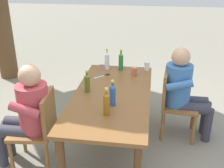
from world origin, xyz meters
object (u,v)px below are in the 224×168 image
at_px(person_in_white_shirt, 184,89).
at_px(bottle_blue, 113,95).
at_px(bottle_green, 121,61).
at_px(table_knife, 103,76).
at_px(cup_white, 147,66).
at_px(bottle_olive, 87,83).
at_px(person_in_plaid_shirt, 27,112).
at_px(backpack_by_near_side, 104,81).
at_px(cup_terracotta, 134,71).
at_px(dining_table, 112,101).
at_px(chair_near_right, 174,100).
at_px(bottle_amber, 107,103).
at_px(chair_far_left, 39,126).
at_px(bottle_clear, 107,60).

relative_size(person_in_white_shirt, bottle_blue, 4.21).
bearing_deg(bottle_green, table_knife, 142.01).
xyz_separation_m(cup_white, table_knife, (-0.30, 0.55, -0.05)).
relative_size(bottle_blue, bottle_olive, 1.08).
distance_m(person_in_plaid_shirt, bottle_blue, 0.91).
xyz_separation_m(bottle_blue, backpack_by_near_side, (1.73, 0.40, -0.62)).
height_order(bottle_blue, cup_terracotta, bottle_blue).
bearing_deg(bottle_olive, dining_table, -93.55).
xyz_separation_m(chair_near_right, bottle_blue, (-0.67, 0.68, 0.36)).
bearing_deg(table_knife, chair_near_right, -95.20).
height_order(bottle_amber, cup_white, bottle_amber).
distance_m(cup_terracotta, backpack_by_near_side, 1.19).
xyz_separation_m(person_in_white_shirt, bottle_olive, (-0.39, 1.12, 0.19)).
bearing_deg(bottle_olive, backpack_by_near_side, 2.79).
xyz_separation_m(bottle_amber, cup_terracotta, (1.04, -0.19, -0.07)).
distance_m(table_knife, backpack_by_near_side, 1.11).
distance_m(cup_terracotta, table_knife, 0.41).
distance_m(dining_table, person_in_white_shirt, 0.93).
distance_m(person_in_white_shirt, backpack_by_near_side, 1.66).
bearing_deg(bottle_blue, cup_terracotta, -10.65).
xyz_separation_m(bottle_amber, table_knife, (0.95, 0.20, -0.12)).
distance_m(chair_far_left, cup_white, 1.65).
bearing_deg(person_in_plaid_shirt, dining_table, -64.18).
bearing_deg(bottle_olive, cup_white, -39.79).
distance_m(person_in_plaid_shirt, cup_terracotta, 1.44).
xyz_separation_m(chair_far_left, cup_terracotta, (0.98, -0.93, 0.29)).
distance_m(bottle_clear, cup_white, 0.55).
distance_m(bottle_blue, backpack_by_near_side, 1.89).
bearing_deg(dining_table, cup_terracotta, -19.23).
bearing_deg(bottle_clear, chair_far_left, 154.67).
bearing_deg(bottle_blue, bottle_amber, 170.99).
height_order(dining_table, chair_far_left, chair_far_left).
bearing_deg(backpack_by_near_side, table_knife, -170.32).
distance_m(bottle_blue, cup_terracotta, 0.87).
bearing_deg(bottle_amber, bottle_green, 0.17).
relative_size(chair_far_left, bottle_amber, 3.10).
xyz_separation_m(bottle_clear, bottle_green, (-0.00, -0.19, 0.00)).
bearing_deg(bottle_clear, table_knife, 178.00).
relative_size(dining_table, bottle_blue, 6.41).
bearing_deg(chair_far_left, table_knife, -31.06).
relative_size(person_in_plaid_shirt, cup_white, 10.14).
xyz_separation_m(bottle_amber, bottle_blue, (0.19, -0.03, -0.00)).
bearing_deg(table_knife, bottle_clear, -2.00).
bearing_deg(person_in_plaid_shirt, chair_far_left, -85.48).
xyz_separation_m(bottle_olive, cup_white, (0.78, -0.65, -0.05)).
distance_m(bottle_olive, table_knife, 0.50).
height_order(dining_table, bottle_blue, bottle_blue).
relative_size(chair_near_right, backpack_by_near_side, 1.84).
height_order(bottle_green, table_knife, bottle_green).
xyz_separation_m(chair_far_left, person_in_white_shirt, (0.80, -1.56, 0.17)).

